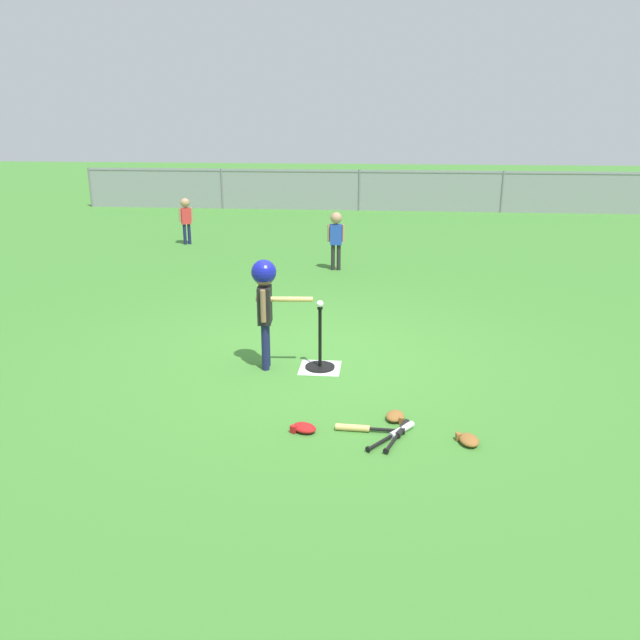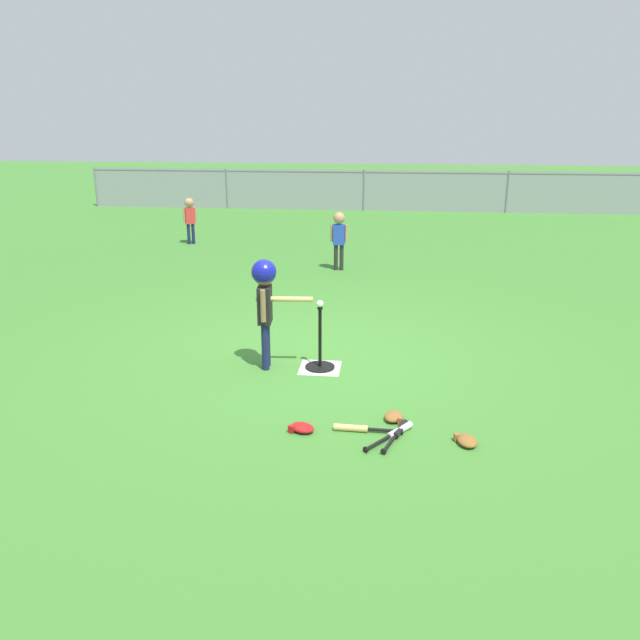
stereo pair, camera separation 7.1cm
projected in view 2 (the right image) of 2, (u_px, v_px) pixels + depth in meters
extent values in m
plane|color=#3D7A2D|center=(318.00, 358.00, 7.19)|extent=(60.00, 60.00, 0.00)
cube|color=white|center=(320.00, 368.00, 6.89)|extent=(0.44, 0.44, 0.01)
cylinder|color=black|center=(320.00, 367.00, 6.89)|extent=(0.32, 0.32, 0.03)
cylinder|color=black|center=(320.00, 337.00, 6.78)|extent=(0.04, 0.04, 0.67)
cylinder|color=black|center=(320.00, 308.00, 6.68)|extent=(0.06, 0.06, 0.02)
sphere|color=white|center=(320.00, 304.00, 6.67)|extent=(0.07, 0.07, 0.07)
cylinder|color=#191E4C|center=(267.00, 343.00, 6.89)|extent=(0.08, 0.08, 0.51)
cylinder|color=#191E4C|center=(265.00, 347.00, 6.78)|extent=(0.08, 0.08, 0.51)
cube|color=black|center=(265.00, 305.00, 6.69)|extent=(0.15, 0.24, 0.40)
cylinder|color=#8C6647|center=(266.00, 298.00, 6.82)|extent=(0.06, 0.06, 0.34)
cylinder|color=#8C6647|center=(263.00, 306.00, 6.55)|extent=(0.06, 0.06, 0.34)
sphere|color=#8C6647|center=(264.00, 275.00, 6.59)|extent=(0.23, 0.23, 0.23)
sphere|color=#141999|center=(264.00, 272.00, 6.59)|extent=(0.26, 0.26, 0.26)
cylinder|color=#DBB266|center=(284.00, 299.00, 6.67)|extent=(0.60, 0.10, 0.06)
cylinder|color=#262626|center=(342.00, 257.00, 11.19)|extent=(0.07, 0.07, 0.46)
cylinder|color=#262626|center=(336.00, 257.00, 11.19)|extent=(0.07, 0.07, 0.46)
cube|color=#2347B7|center=(339.00, 235.00, 11.06)|extent=(0.21, 0.13, 0.35)
cylinder|color=tan|center=(346.00, 233.00, 11.05)|extent=(0.05, 0.05, 0.30)
cylinder|color=tan|center=(332.00, 233.00, 11.06)|extent=(0.05, 0.05, 0.30)
sphere|color=tan|center=(339.00, 218.00, 10.97)|extent=(0.20, 0.20, 0.20)
cylinder|color=#191E4C|center=(193.00, 234.00, 13.48)|extent=(0.07, 0.07, 0.43)
cylinder|color=#191E4C|center=(189.00, 234.00, 13.45)|extent=(0.07, 0.07, 0.43)
cube|color=red|center=(190.00, 216.00, 13.34)|extent=(0.22, 0.19, 0.34)
cylinder|color=tan|center=(195.00, 214.00, 13.38)|extent=(0.05, 0.05, 0.29)
cylinder|color=tan|center=(184.00, 215.00, 13.30)|extent=(0.05, 0.05, 0.29)
sphere|color=tan|center=(189.00, 203.00, 13.26)|extent=(0.19, 0.19, 0.19)
cylinder|color=silver|center=(400.00, 430.00, 5.47)|extent=(0.23, 0.28, 0.06)
cylinder|color=black|center=(377.00, 443.00, 5.26)|extent=(0.21, 0.26, 0.03)
cylinder|color=black|center=(366.00, 450.00, 5.15)|extent=(0.05, 0.04, 0.05)
cylinder|color=#DBB266|center=(351.00, 428.00, 5.51)|extent=(0.30, 0.07, 0.06)
cylinder|color=black|center=(385.00, 430.00, 5.47)|extent=(0.30, 0.04, 0.03)
cylinder|color=black|center=(402.00, 431.00, 5.45)|extent=(0.02, 0.05, 0.05)
cylinder|color=black|center=(400.00, 429.00, 5.49)|extent=(0.15, 0.29, 0.06)
cylinder|color=black|center=(389.00, 444.00, 5.25)|extent=(0.12, 0.28, 0.03)
cylinder|color=black|center=(384.00, 451.00, 5.13)|extent=(0.05, 0.03, 0.05)
ellipsoid|color=brown|center=(394.00, 416.00, 5.71)|extent=(0.20, 0.25, 0.07)
cube|color=brown|center=(400.00, 421.00, 5.63)|extent=(0.05, 0.06, 0.06)
ellipsoid|color=#B21919|center=(302.00, 428.00, 5.50)|extent=(0.27, 0.24, 0.07)
cube|color=#B21919|center=(291.00, 429.00, 5.48)|extent=(0.06, 0.06, 0.06)
ellipsoid|color=brown|center=(467.00, 441.00, 5.28)|extent=(0.20, 0.24, 0.07)
cube|color=brown|center=(457.00, 437.00, 5.34)|extent=(0.05, 0.06, 0.06)
cylinder|color=slate|center=(96.00, 187.00, 18.91)|extent=(0.06, 0.06, 1.15)
cylinder|color=slate|center=(227.00, 189.00, 18.50)|extent=(0.06, 0.06, 1.15)
cylinder|color=slate|center=(364.00, 190.00, 18.08)|extent=(0.06, 0.06, 1.15)
cylinder|color=slate|center=(507.00, 192.00, 17.67)|extent=(0.06, 0.06, 1.15)
cube|color=gray|center=(364.00, 172.00, 17.92)|extent=(16.00, 0.03, 0.03)
cube|color=gray|center=(364.00, 190.00, 18.08)|extent=(16.00, 0.01, 1.15)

